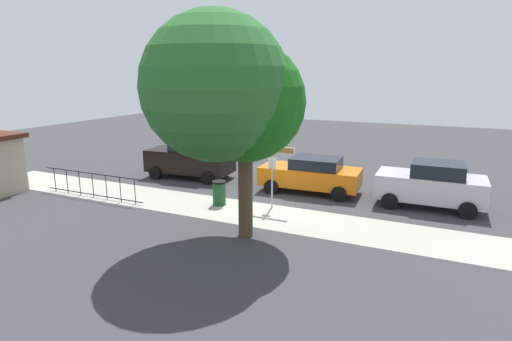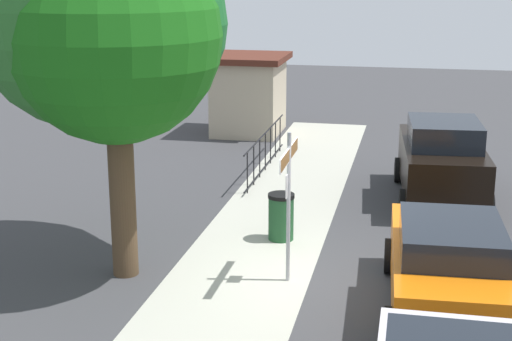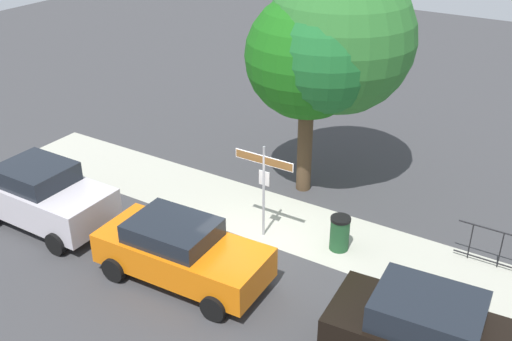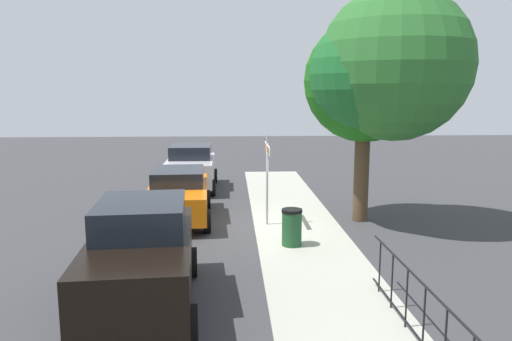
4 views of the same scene
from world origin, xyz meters
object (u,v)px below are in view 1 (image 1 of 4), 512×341
Objects in this scene: car_silver at (431,184)px; trash_bin at (219,193)px; shade_tree at (227,93)px; car_orange at (311,174)px; street_sign at (272,160)px; car_black at (191,158)px.

car_silver is 8.36m from trash_bin.
car_orange is at bearing -97.71° from shade_tree.
shade_tree is (0.11, 3.28, 2.67)m from street_sign.
trash_bin is at bearing 22.66° from car_silver.
car_black is (5.59, -2.76, -0.92)m from street_sign.
car_black is at bearing -26.27° from street_sign.
street_sign is 0.68× the size of car_silver.
street_sign reaches higher than car_black.
street_sign is 6.32m from car_silver.
street_sign is 0.62× the size of car_black.
shade_tree is at bearing 46.29° from car_silver.
shade_tree is at bearing 88.06° from street_sign.
car_silver is at bearing -133.38° from shade_tree.
car_orange is 4.50× the size of trash_bin.
car_silver is (-5.71, -6.04, -3.67)m from shade_tree.
shade_tree is 9.09m from car_silver.
trash_bin is at bearing 132.89° from car_black.
shade_tree reaches higher than car_orange.
car_black is 4.49× the size of trash_bin.
trash_bin is at bearing 13.47° from street_sign.
car_black is at bearing -0.31° from car_silver.
street_sign reaches higher than trash_bin.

